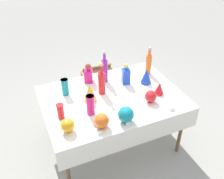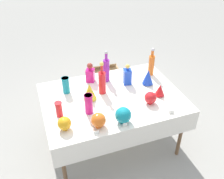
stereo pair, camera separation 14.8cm
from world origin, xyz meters
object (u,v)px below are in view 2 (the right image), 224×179
at_px(round_bowl_3, 98,120).
at_px(round_bowl_2, 64,123).
at_px(square_decanter_1, 90,74).
at_px(tall_bottle_1, 106,69).
at_px(round_bowl_0, 123,115).
at_px(square_decanter_0, 127,76).
at_px(slender_vase_1, 66,85).
at_px(round_bowl_1, 150,98).
at_px(fluted_vase_0, 90,92).
at_px(fluted_vase_1, 160,90).
at_px(fluted_vase_2, 148,77).
at_px(tall_bottle_0, 102,81).
at_px(cardboard_box_behind_left, 104,81).
at_px(slender_vase_2, 89,103).
at_px(slender_vase_0, 59,109).
at_px(tall_bottle_2, 151,64).

bearing_deg(round_bowl_3, round_bowl_2, 166.78).
bearing_deg(square_decanter_1, tall_bottle_1, -17.28).
bearing_deg(round_bowl_3, round_bowl_0, -4.94).
xyz_separation_m(tall_bottle_1, square_decanter_0, (0.22, -0.15, -0.05)).
xyz_separation_m(tall_bottle_1, slender_vase_1, (-0.54, -0.08, -0.06)).
height_order(round_bowl_0, round_bowl_1, round_bowl_0).
bearing_deg(square_decanter_1, fluted_vase_0, -106.98).
relative_size(round_bowl_2, round_bowl_3, 0.91).
height_order(fluted_vase_1, round_bowl_2, fluted_vase_1).
distance_m(square_decanter_0, fluted_vase_0, 0.55).
relative_size(square_decanter_1, fluted_vase_2, 1.28).
distance_m(tall_bottle_0, round_bowl_3, 0.59).
bearing_deg(round_bowl_2, tall_bottle_0, 40.88).
distance_m(slender_vase_1, cardboard_box_behind_left, 1.40).
height_order(square_decanter_1, fluted_vase_1, square_decanter_1).
bearing_deg(round_bowl_0, cardboard_box_behind_left, 78.62).
bearing_deg(square_decanter_0, round_bowl_0, -116.01).
bearing_deg(square_decanter_1, slender_vase_2, -107.27).
bearing_deg(slender_vase_2, fluted_vase_1, 1.36).
bearing_deg(round_bowl_2, slender_vase_2, 29.34).
height_order(slender_vase_1, round_bowl_2, slender_vase_1).
xyz_separation_m(slender_vase_0, round_bowl_0, (0.59, -0.32, -0.00)).
bearing_deg(round_bowl_2, fluted_vase_2, 21.85).
distance_m(tall_bottle_1, cardboard_box_behind_left, 1.16).
distance_m(tall_bottle_0, tall_bottle_2, 0.76).
relative_size(tall_bottle_2, fluted_vase_1, 2.60).
height_order(tall_bottle_2, square_decanter_1, tall_bottle_2).
distance_m(slender_vase_1, round_bowl_3, 0.72).
bearing_deg(fluted_vase_0, square_decanter_0, 16.73).
bearing_deg(round_bowl_1, square_decanter_0, 100.89).
relative_size(tall_bottle_2, round_bowl_3, 2.44).
height_order(tall_bottle_0, fluted_vase_2, tall_bottle_0).
relative_size(fluted_vase_2, round_bowl_0, 1.14).
distance_m(slender_vase_1, fluted_vase_0, 0.32).
distance_m(tall_bottle_1, slender_vase_0, 0.84).
distance_m(tall_bottle_0, slender_vase_1, 0.43).
height_order(tall_bottle_1, round_bowl_3, tall_bottle_1).
height_order(slender_vase_1, round_bowl_3, slender_vase_1).
relative_size(tall_bottle_2, fluted_vase_0, 1.83).
distance_m(square_decanter_1, slender_vase_2, 0.63).
bearing_deg(square_decanter_1, fluted_vase_1, -40.56).
relative_size(fluted_vase_2, round_bowl_1, 1.39).
distance_m(slender_vase_1, fluted_vase_2, 1.01).
bearing_deg(slender_vase_2, tall_bottle_2, 26.28).
height_order(square_decanter_0, slender_vase_1, square_decanter_0).
distance_m(slender_vase_2, round_bowl_3, 0.25).
bearing_deg(tall_bottle_0, fluted_vase_1, -24.83).
xyz_separation_m(round_bowl_1, cardboard_box_behind_left, (-0.07, 1.47, -0.65)).
height_order(slender_vase_1, fluted_vase_2, slender_vase_1).
bearing_deg(tall_bottle_0, tall_bottle_1, 60.44).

